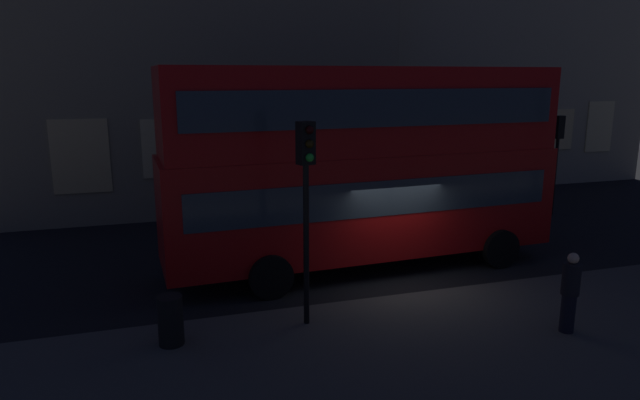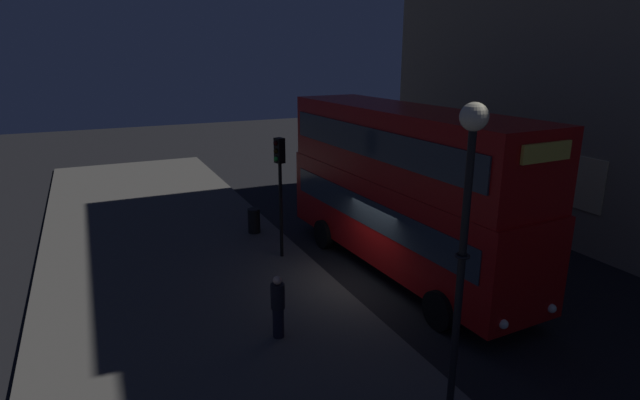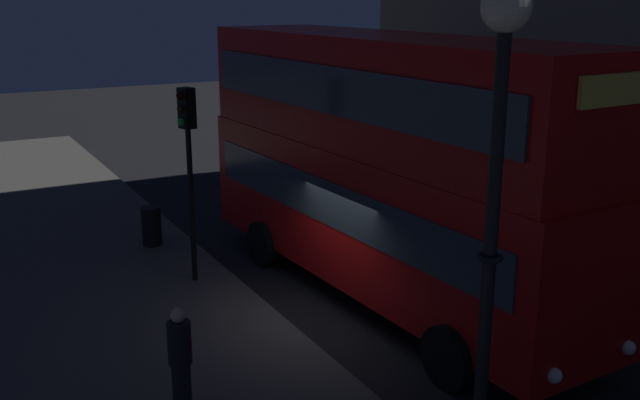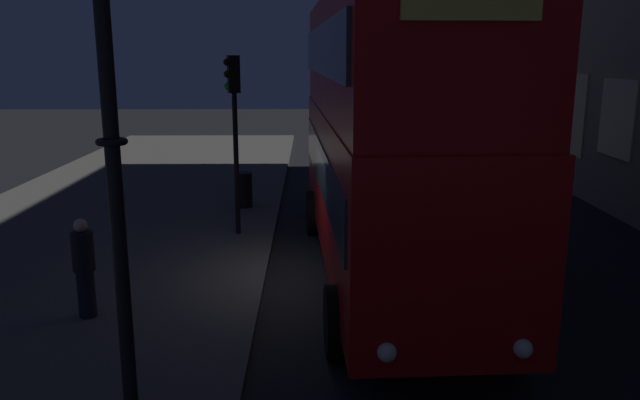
% 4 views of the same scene
% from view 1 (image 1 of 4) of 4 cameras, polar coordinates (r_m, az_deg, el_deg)
% --- Properties ---
extents(ground_plane, '(80.00, 80.00, 0.00)m').
position_cam_1_polar(ground_plane, '(14.62, 7.91, -8.50)').
color(ground_plane, black).
extents(sidewalk_slab, '(44.00, 8.80, 0.12)m').
position_cam_1_polar(sidewalk_slab, '(10.51, 20.81, -17.78)').
color(sidewalk_slab, '#4C4944').
rests_on(sidewalk_slab, ground).
extents(double_decker_bus, '(10.91, 3.27, 5.45)m').
position_cam_1_polar(double_decker_bus, '(15.00, 4.41, 4.22)').
color(double_decker_bus, '#B20F0F').
rests_on(double_decker_bus, ground).
extents(traffic_light_near_kerb, '(0.38, 0.39, 4.24)m').
position_cam_1_polar(traffic_light_near_kerb, '(11.13, -1.41, 1.86)').
color(traffic_light_near_kerb, black).
rests_on(traffic_light_near_kerb, sidewalk_slab).
extents(traffic_light_far_side, '(0.35, 0.38, 3.78)m').
position_cam_1_polar(traffic_light_far_side, '(22.80, 23.08, 5.29)').
color(traffic_light_far_side, black).
rests_on(traffic_light_far_side, ground).
extents(pedestrian, '(0.36, 0.36, 1.68)m').
position_cam_1_polar(pedestrian, '(12.43, 24.18, -8.56)').
color(pedestrian, black).
rests_on(pedestrian, sidewalk_slab).
extents(litter_bin, '(0.49, 0.49, 0.99)m').
position_cam_1_polar(litter_bin, '(11.38, -15.03, -11.79)').
color(litter_bin, black).
rests_on(litter_bin, sidewalk_slab).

